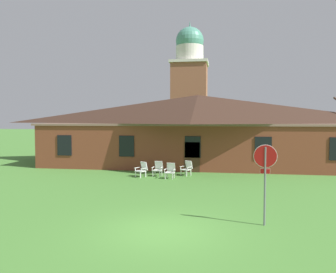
% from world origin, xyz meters
% --- Properties ---
extents(ground_plane, '(200.00, 200.00, 0.00)m').
position_xyz_m(ground_plane, '(0.00, 0.00, 0.00)').
color(ground_plane, '#477F33').
extents(brick_building, '(24.58, 10.40, 5.69)m').
position_xyz_m(brick_building, '(-0.00, 17.35, 2.90)').
color(brick_building, brown).
rests_on(brick_building, ground).
extents(dome_tower, '(5.18, 5.18, 17.34)m').
position_xyz_m(dome_tower, '(-2.41, 36.11, 7.85)').
color(dome_tower, '#93563D').
rests_on(dome_tower, ground).
extents(stop_sign, '(0.80, 0.14, 2.82)m').
position_xyz_m(stop_sign, '(3.41, 1.20, 2.01)').
color(stop_sign, slate).
rests_on(stop_sign, ground).
extents(lawn_chair_by_porch, '(0.85, 0.87, 0.96)m').
position_xyz_m(lawn_chair_by_porch, '(-3.05, 9.97, 0.50)').
color(lawn_chair_by_porch, white).
rests_on(lawn_chair_by_porch, ground).
extents(lawn_chair_near_door, '(0.69, 0.73, 0.96)m').
position_xyz_m(lawn_chair_near_door, '(-2.10, 10.47, 0.50)').
color(lawn_chair_near_door, silver).
rests_on(lawn_chair_near_door, ground).
extents(lawn_chair_left_end, '(0.68, 0.72, 0.96)m').
position_xyz_m(lawn_chair_left_end, '(-1.18, 9.72, 0.50)').
color(lawn_chair_left_end, silver).
rests_on(lawn_chair_left_end, ground).
extents(lawn_chair_middle, '(0.84, 0.87, 0.96)m').
position_xyz_m(lawn_chair_middle, '(-0.26, 11.00, 0.50)').
color(lawn_chair_middle, silver).
rests_on(lawn_chair_middle, ground).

